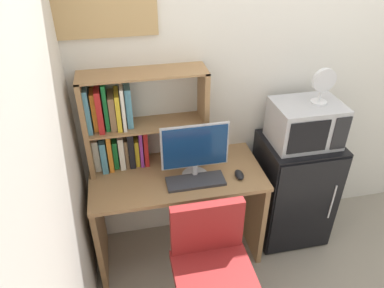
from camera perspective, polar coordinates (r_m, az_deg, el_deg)
The scene contains 10 objects.
wall_back at distance 2.99m, azimuth 23.32°, elevation 10.74°, with size 6.40×0.04×2.60m, color silver.
desk at distance 2.67m, azimuth -2.26°, elevation -8.78°, with size 1.19×0.57×0.77m.
hutch_bookshelf at distance 2.46m, azimuth -10.13°, elevation 3.17°, with size 0.81×0.23×0.69m.
monitor at distance 2.37m, azimuth 0.47°, elevation -0.87°, with size 0.45×0.18×0.40m.
keyboard at distance 2.43m, azimuth 0.57°, elevation -5.85°, with size 0.39×0.15×0.02m, color #333338.
computer_mouse at distance 2.49m, azimuth 7.40°, elevation -4.79°, with size 0.06×0.11×0.04m, color black.
mini_fridge at distance 2.99m, azimuth 15.51°, elevation -6.83°, with size 0.54×0.49×0.89m.
microwave at distance 2.67m, azimuth 17.34°, elevation 3.11°, with size 0.47×0.36×0.30m.
desk_fan at distance 2.57m, azimuth 19.83°, elevation 8.83°, with size 0.16×0.11×0.25m.
desk_chair at distance 2.38m, azimuth 3.17°, elevation -20.63°, with size 0.54×0.54×0.87m.
Camera 1 is at (-1.26, -2.25, 2.30)m, focal length 34.07 mm.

